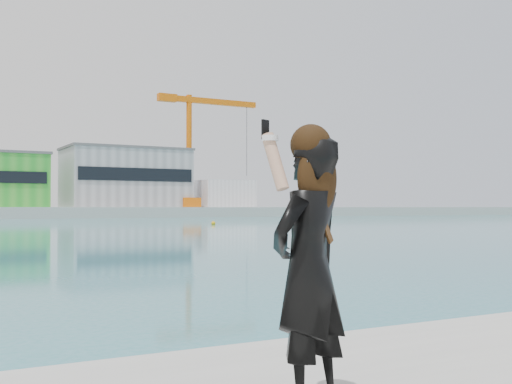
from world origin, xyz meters
TOP-DOWN VIEW (x-y plane):
  - warehouse_grey_right at (40.00, 127.98)m, footprint 25.50×15.35m
  - ancillary_shed at (62.00, 126.00)m, footprint 12.00×10.00m
  - dock_crane at (53.20, 122.00)m, footprint 23.00×4.00m
  - flagpole_right at (22.09, 121.00)m, footprint 1.28×0.16m
  - buoy_near at (30.11, 63.18)m, footprint 0.50×0.50m
  - woman at (0.65, -0.90)m, footprint 0.74×0.61m

SIDE VIEW (x-z plane):
  - buoy_near at x=30.11m, z-range -0.25..0.25m
  - woman at x=0.65m, z-range 0.81..2.65m
  - ancillary_shed at x=62.00m, z-range 2.00..8.00m
  - flagpole_right at x=22.09m, z-range 2.54..10.54m
  - warehouse_grey_right at x=40.00m, z-range 2.01..14.51m
  - dock_crane at x=53.20m, z-range 3.07..27.07m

